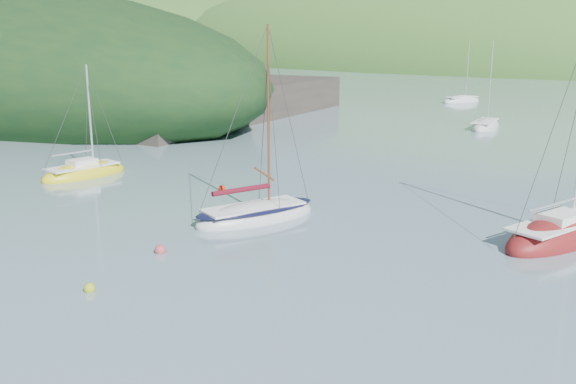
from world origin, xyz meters
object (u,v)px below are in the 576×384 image
Objects in this scene: sloop_red at (560,236)px; sailboat_yellow at (84,173)px; daysailer_white at (256,215)px; distant_sloop_a at (485,127)px; distant_sloop_c at (461,101)px.

sloop_red is 27.75m from sailboat_yellow.
distant_sloop_a is at bearing 112.65° from daysailer_white.
daysailer_white is at bearing 1.56° from sailboat_yellow.
sloop_red reaches higher than distant_sloop_a.
sloop_red is at bearing 42.73° from daysailer_white.
distant_sloop_a reaches higher than distant_sloop_c.
distant_sloop_a is (11.24, 35.92, -0.02)m from sailboat_yellow.
distant_sloop_a reaches higher than sailboat_yellow.
daysailer_white is 1.15× the size of distant_sloop_c.
daysailer_white reaches higher than distant_sloop_c.
daysailer_white reaches higher than distant_sloop_a.
sailboat_yellow is at bearing -154.28° from sloop_red.
distant_sloop_c is (-11.64, 20.42, -0.00)m from distant_sloop_a.
sloop_red reaches higher than daysailer_white.
daysailer_white is at bearing -140.23° from sloop_red.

